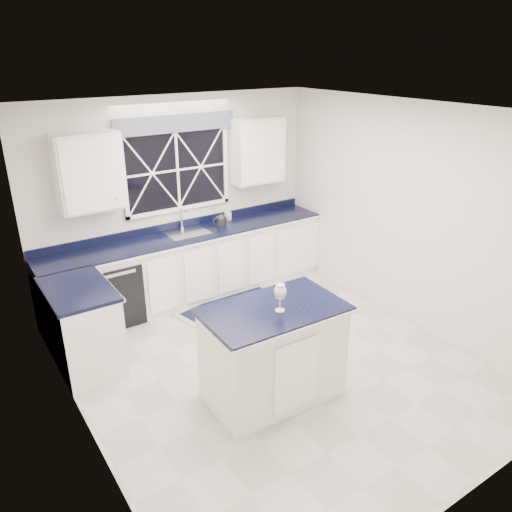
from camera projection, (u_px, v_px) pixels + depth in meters
ground at (274, 364)px, 5.51m from camera, size 4.50×4.50×0.00m
back_wall at (178, 199)px, 6.71m from camera, size 4.00×0.10×2.70m
base_cabinets at (174, 277)px, 6.53m from camera, size 3.99×1.60×0.90m
countertop at (190, 235)px, 6.64m from camera, size 3.98×0.64×0.04m
dishwasher at (113, 290)px, 6.27m from camera, size 0.60×0.58×0.82m
window at (177, 164)px, 6.48m from camera, size 1.65×0.09×1.26m
upper_cabinets at (181, 160)px, 6.36m from camera, size 3.10×0.34×0.90m
faucet at (182, 219)px, 6.72m from camera, size 0.05×0.20×0.30m
island at (273, 353)px, 4.83m from camera, size 1.36×0.84×0.99m
rug at (235, 307)px, 6.70m from camera, size 1.61×1.17×0.02m
kettle at (221, 220)px, 6.91m from camera, size 0.24×0.17×0.17m
wine_glass at (280, 293)px, 4.52m from camera, size 0.11×0.11×0.27m
soap_bottle at (228, 214)px, 7.14m from camera, size 0.08×0.08×0.18m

